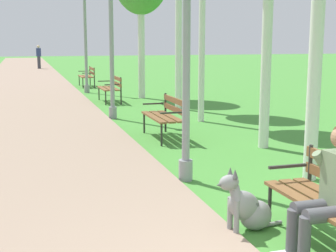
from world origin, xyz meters
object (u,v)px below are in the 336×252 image
at_px(park_bench_mid, 166,114).
at_px(park_bench_furthest, 88,75).
at_px(lamp_post_near, 187,24).
at_px(person_seated_on_near_bench, 331,187).
at_px(lamp_post_far, 85,28).
at_px(dog_grey, 248,208).
at_px(pedestrian_distant, 39,57).
at_px(lamp_post_mid, 111,34).
at_px(park_bench_far, 111,86).
at_px(park_bench_near, 333,195).

bearing_deg(park_bench_mid, park_bench_furthest, 90.50).
bearing_deg(park_bench_mid, lamp_post_near, -101.17).
distance_m(person_seated_on_near_bench, lamp_post_far, 15.09).
xyz_separation_m(dog_grey, pedestrian_distant, (-1.12, 30.48, 0.58)).
bearing_deg(park_bench_furthest, lamp_post_near, -91.91).
bearing_deg(pedestrian_distant, lamp_post_mid, -87.27).
xyz_separation_m(park_bench_far, lamp_post_near, (-0.53, -9.11, 1.68)).
bearing_deg(lamp_post_near, lamp_post_mid, 90.12).
relative_size(person_seated_on_near_bench, lamp_post_near, 0.30).
distance_m(park_bench_mid, lamp_post_mid, 3.31).
relative_size(park_bench_mid, park_bench_far, 1.00).
xyz_separation_m(park_bench_furthest, dog_grey, (-0.47, -16.59, -0.25)).
bearing_deg(park_bench_far, lamp_post_near, -93.35).
relative_size(person_seated_on_near_bench, lamp_post_mid, 0.30).
distance_m(park_bench_furthest, dog_grey, 16.60).
bearing_deg(lamp_post_mid, lamp_post_near, -89.88).
bearing_deg(park_bench_mid, park_bench_near, -89.39).
bearing_deg(park_bench_far, pedestrian_distant, 94.80).
distance_m(park_bench_near, park_bench_furthest, 17.15).
bearing_deg(dog_grey, park_bench_near, -41.73).
bearing_deg(pedestrian_distant, lamp_post_far, -85.67).
distance_m(park_bench_far, pedestrian_distant, 19.48).
bearing_deg(park_bench_near, dog_grey, 138.27).
relative_size(park_bench_furthest, person_seated_on_near_bench, 1.20).
distance_m(lamp_post_mid, pedestrian_distant, 22.78).
height_order(park_bench_mid, lamp_post_mid, lamp_post_mid).
bearing_deg(dog_grey, person_seated_on_near_bench, -62.50).
bearing_deg(lamp_post_far, person_seated_on_near_bench, -88.84).
bearing_deg(park_bench_near, park_bench_furthest, 90.54).
xyz_separation_m(park_bench_mid, lamp_post_near, (-0.59, -2.98, 1.68)).
distance_m(park_bench_near, lamp_post_mid, 8.50).
distance_m(park_bench_far, person_seated_on_near_bench, 11.88).
xyz_separation_m(lamp_post_far, pedestrian_distant, (-1.23, 16.29, -1.60)).
distance_m(park_bench_far, dog_grey, 11.08).
height_order(lamp_post_mid, lamp_post_far, lamp_post_far).
distance_m(park_bench_near, dog_grey, 0.88).
bearing_deg(dog_grey, lamp_post_near, 90.62).
relative_size(park_bench_mid, pedestrian_distant, 0.91).
height_order(park_bench_furthest, pedestrian_distant, pedestrian_distant).
bearing_deg(park_bench_furthest, lamp_post_far, -98.28).
relative_size(park_bench_far, pedestrian_distant, 0.91).
bearing_deg(person_seated_on_near_bench, park_bench_furthest, 89.85).
bearing_deg(person_seated_on_near_bench, dog_grey, 117.50).
bearing_deg(park_bench_near, park_bench_mid, 90.61).
xyz_separation_m(park_bench_furthest, lamp_post_near, (-0.49, -14.62, 1.68)).
relative_size(park_bench_furthest, pedestrian_distant, 0.91).
distance_m(park_bench_far, lamp_post_far, 3.68).
height_order(person_seated_on_near_bench, lamp_post_far, lamp_post_far).
xyz_separation_m(lamp_post_mid, lamp_post_far, (0.15, 6.42, 0.31)).
height_order(lamp_post_near, lamp_post_far, lamp_post_far).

